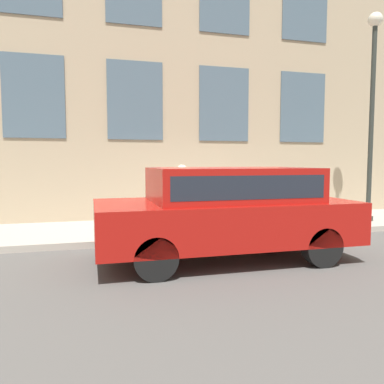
{
  "coord_description": "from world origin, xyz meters",
  "views": [
    {
      "loc": [
        -7.46,
        2.45,
        1.7
      ],
      "look_at": [
        0.53,
        0.28,
        1.02
      ],
      "focal_mm": 35.0,
      "sensor_mm": 36.0,
      "label": 1
    }
  ],
  "objects": [
    {
      "name": "building_facade",
      "position": [
        2.87,
        0.0,
        4.91
      ],
      "size": [
        0.33,
        40.0,
        9.83
      ],
      "color": "tan",
      "rests_on": "ground_plane"
    },
    {
      "name": "street_lamp",
      "position": [
        0.81,
        -4.64,
        3.47
      ],
      "size": [
        0.36,
        0.36,
        5.35
      ],
      "color": "#2D332D",
      "rests_on": "sidewalk"
    },
    {
      "name": "sidewalk",
      "position": [
        1.36,
        0.0,
        0.07
      ],
      "size": [
        2.72,
        60.0,
        0.14
      ],
      "color": "#A8A093",
      "rests_on": "ground_plane"
    },
    {
      "name": "fire_hydrant",
      "position": [
        0.41,
        0.08,
        0.52
      ],
      "size": [
        0.36,
        0.47,
        0.75
      ],
      "color": "#2D7260",
      "rests_on": "sidewalk"
    },
    {
      "name": "parked_truck_red_near",
      "position": [
        -1.4,
        0.17,
        0.91
      ],
      "size": [
        1.97,
        4.39,
        1.59
      ],
      "color": "black",
      "rests_on": "ground_plane"
    },
    {
      "name": "ground_plane",
      "position": [
        0.0,
        0.0,
        0.0
      ],
      "size": [
        80.0,
        80.0,
        0.0
      ],
      "primitive_type": "plane",
      "color": "#514F4C"
    },
    {
      "name": "person",
      "position": [
        0.64,
        0.48,
        1.03
      ],
      "size": [
        0.36,
        0.24,
        1.49
      ],
      "rotation": [
        0.0,
        0.0,
        -1.32
      ],
      "color": "#726651",
      "rests_on": "sidewalk"
    }
  ]
}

